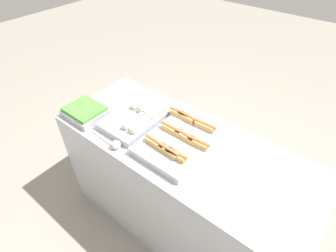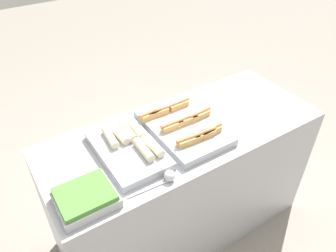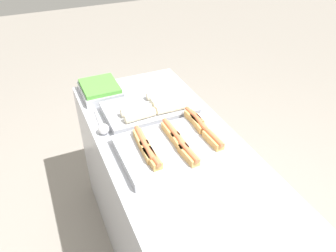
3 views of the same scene
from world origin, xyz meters
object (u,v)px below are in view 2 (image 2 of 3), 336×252
tray_hotdogs (183,126)px  tray_side_front (85,198)px  tray_wraps (128,147)px  serving_spoon_near (168,177)px

tray_hotdogs → tray_side_front: bearing=-163.7°
tray_hotdogs → tray_side_front: tray_hotdogs is taller
tray_wraps → tray_hotdogs: bearing=-1.1°
serving_spoon_near → tray_side_front: bearing=167.5°
tray_hotdogs → serving_spoon_near: size_ratio=2.13×
tray_side_front → serving_spoon_near: bearing=-12.5°
tray_hotdogs → tray_side_front: size_ratio=2.07×
tray_hotdogs → tray_wraps: bearing=178.9°
tray_wraps → serving_spoon_near: bearing=-77.5°
tray_wraps → serving_spoon_near: size_ratio=1.92×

